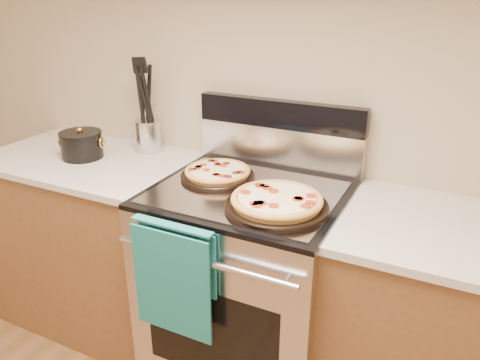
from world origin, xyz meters
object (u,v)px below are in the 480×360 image
at_px(range_body, 248,288).
at_px(pepperoni_pizza_front, 277,202).
at_px(pepperoni_pizza_back, 218,173).
at_px(saucepan, 82,146).
at_px(utensil_crock, 148,136).

xyz_separation_m(range_body, pepperoni_pizza_front, (0.16, -0.12, 0.50)).
relative_size(range_body, pepperoni_pizza_back, 2.92).
bearing_deg(saucepan, pepperoni_pizza_back, 2.14).
bearing_deg(utensil_crock, pepperoni_pizza_front, -23.26).
height_order(pepperoni_pizza_back, utensil_crock, utensil_crock).
distance_m(range_body, saucepan, 1.03).
relative_size(range_body, saucepan, 4.70).
xyz_separation_m(utensil_crock, saucepan, (-0.23, -0.22, -0.02)).
relative_size(utensil_crock, saucepan, 0.83).
relative_size(range_body, utensil_crock, 5.64).
bearing_deg(pepperoni_pizza_front, pepperoni_pizza_back, 153.70).
xyz_separation_m(range_body, utensil_crock, (-0.67, 0.24, 0.54)).
height_order(pepperoni_pizza_back, saucepan, saucepan).
bearing_deg(pepperoni_pizza_back, pepperoni_pizza_front, -26.30).
height_order(pepperoni_pizza_front, saucepan, saucepan).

